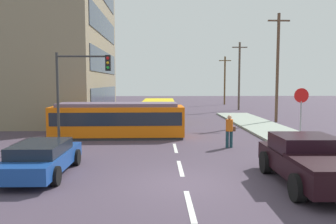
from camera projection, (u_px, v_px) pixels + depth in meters
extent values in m
plane|color=#463948|center=(172.00, 136.00, 21.11)|extent=(120.00, 120.00, 0.00)
cube|color=#919D8F|center=(308.00, 146.00, 17.31)|extent=(3.20, 36.00, 0.14)
cube|color=silver|center=(190.00, 205.00, 9.16)|extent=(0.16, 2.40, 0.01)
cube|color=silver|center=(180.00, 168.00, 13.14)|extent=(0.16, 2.40, 0.01)
cube|color=silver|center=(175.00, 148.00, 17.13)|extent=(0.16, 2.40, 0.01)
cube|color=silver|center=(169.00, 125.00, 26.60)|extent=(0.16, 2.40, 0.01)
cube|color=silver|center=(167.00, 117.00, 32.57)|extent=(0.16, 2.40, 0.01)
cube|color=gray|center=(4.00, 11.00, 29.80)|extent=(17.45, 15.59, 19.20)
cube|color=#2D3847|center=(105.00, 98.00, 30.73)|extent=(0.06, 13.26, 1.92)
cube|color=#2D3847|center=(105.00, 62.00, 30.44)|extent=(0.06, 13.26, 1.92)
cube|color=#2D3847|center=(104.00, 26.00, 30.16)|extent=(0.06, 13.26, 1.92)
cube|color=orange|center=(118.00, 121.00, 20.44)|extent=(7.88, 2.61, 1.74)
cube|color=#2D2D2D|center=(118.00, 136.00, 20.53)|extent=(7.72, 2.49, 0.15)
cube|color=#625166|center=(118.00, 105.00, 20.36)|extent=(7.09, 2.23, 0.20)
cube|color=#1E232D|center=(118.00, 117.00, 20.42)|extent=(7.57, 2.65, 0.77)
cube|color=yellow|center=(159.00, 109.00, 28.30)|extent=(2.61, 5.85, 1.55)
cube|color=black|center=(158.00, 109.00, 25.44)|extent=(2.25, 0.16, 0.93)
cube|color=black|center=(159.00, 106.00, 28.27)|extent=(2.64, 4.98, 0.62)
cylinder|color=black|center=(158.00, 119.00, 26.50)|extent=(2.57, 0.95, 0.90)
cylinder|color=black|center=(159.00, 114.00, 30.20)|extent=(2.57, 0.95, 0.90)
cylinder|color=#1A3C44|center=(227.00, 139.00, 17.23)|extent=(0.16, 0.16, 0.85)
cylinder|color=#1A3C44|center=(231.00, 139.00, 17.24)|extent=(0.16, 0.16, 0.85)
cylinder|color=#D65D15|center=(229.00, 125.00, 17.17)|extent=(0.36, 0.36, 0.60)
sphere|color=tan|center=(230.00, 117.00, 17.14)|extent=(0.22, 0.22, 0.22)
cube|color=brown|center=(233.00, 129.00, 17.25)|extent=(0.22, 0.15, 0.24)
cube|color=black|center=(310.00, 165.00, 10.91)|extent=(2.11, 5.04, 0.65)
cube|color=black|center=(304.00, 143.00, 11.40)|extent=(1.94, 1.94, 0.55)
cube|color=black|center=(332.00, 163.00, 9.50)|extent=(2.05, 2.29, 0.12)
cylinder|color=black|center=(266.00, 162.00, 12.42)|extent=(0.30, 0.81, 0.80)
cylinder|color=black|center=(320.00, 162.00, 12.43)|extent=(0.30, 0.81, 0.80)
cylinder|color=black|center=(297.00, 188.00, 9.43)|extent=(0.30, 0.81, 0.80)
cube|color=navy|center=(43.00, 160.00, 12.22)|extent=(1.79, 4.53, 0.55)
cube|color=black|center=(41.00, 148.00, 12.03)|extent=(1.64, 2.50, 0.40)
cylinder|color=black|center=(32.00, 157.00, 13.57)|extent=(0.22, 0.64, 0.64)
cylinder|color=black|center=(76.00, 157.00, 13.61)|extent=(0.22, 0.64, 0.64)
cylinder|color=black|center=(0.00, 176.00, 10.86)|extent=(0.22, 0.64, 0.64)
cylinder|color=black|center=(56.00, 176.00, 10.90)|extent=(0.22, 0.64, 0.64)
cube|color=silver|center=(95.00, 121.00, 24.41)|extent=(1.85, 4.15, 0.55)
cube|color=black|center=(95.00, 115.00, 24.22)|extent=(1.67, 2.30, 0.40)
cylinder|color=black|center=(87.00, 122.00, 25.65)|extent=(0.23, 0.64, 0.64)
cylinder|color=black|center=(110.00, 122.00, 25.67)|extent=(0.23, 0.64, 0.64)
cylinder|color=black|center=(79.00, 126.00, 23.19)|extent=(0.23, 0.64, 0.64)
cylinder|color=black|center=(105.00, 126.00, 23.20)|extent=(0.23, 0.64, 0.64)
cylinder|color=gray|center=(301.00, 122.00, 17.78)|extent=(0.07, 0.07, 2.20)
cylinder|color=red|center=(301.00, 95.00, 17.65)|extent=(0.76, 0.04, 0.76)
cylinder|color=#333333|center=(58.00, 99.00, 18.19)|extent=(0.14, 0.14, 4.91)
cylinder|color=#333333|center=(82.00, 56.00, 18.03)|extent=(2.72, 0.10, 0.10)
cube|color=black|center=(108.00, 63.00, 18.10)|extent=(0.28, 0.24, 0.84)
sphere|color=red|center=(108.00, 58.00, 17.95)|extent=(0.16, 0.16, 0.16)
sphere|color=gold|center=(108.00, 63.00, 17.97)|extent=(0.16, 0.16, 0.16)
sphere|color=green|center=(108.00, 68.00, 17.99)|extent=(0.16, 0.16, 0.16)
cylinder|color=brown|center=(277.00, 68.00, 27.85)|extent=(0.24, 0.24, 8.92)
cube|color=brown|center=(279.00, 21.00, 27.50)|extent=(1.80, 0.12, 0.12)
cylinder|color=brown|center=(239.00, 76.00, 40.08)|extent=(0.24, 0.24, 8.01)
cube|color=brown|center=(240.00, 47.00, 39.77)|extent=(1.80, 0.12, 0.12)
cylinder|color=brown|center=(225.00, 81.00, 50.12)|extent=(0.24, 0.24, 7.09)
cube|color=brown|center=(225.00, 61.00, 49.85)|extent=(1.80, 0.12, 0.12)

